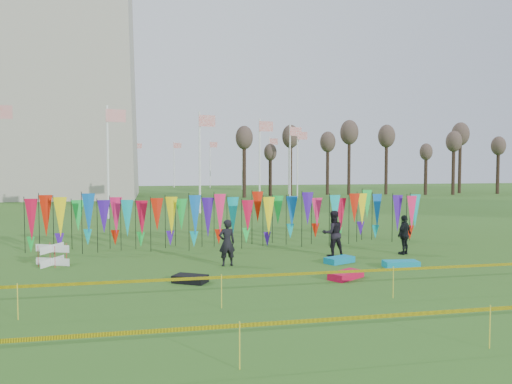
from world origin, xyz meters
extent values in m
plane|color=#315718|center=(0.00, 0.00, 0.00)|extent=(160.00, 160.00, 0.00)
cylinder|color=white|center=(14.00, 48.00, 4.00)|extent=(0.16, 0.16, 8.00)
plane|color=red|center=(14.60, 48.00, 7.30)|extent=(1.40, 0.00, 1.40)
cylinder|color=white|center=(13.05, 55.25, 4.00)|extent=(0.16, 0.16, 8.00)
plane|color=red|center=(13.65, 55.25, 7.30)|extent=(1.40, 0.00, 1.40)
cylinder|color=white|center=(10.25, 62.00, 4.00)|extent=(0.16, 0.16, 8.00)
plane|color=red|center=(10.85, 62.00, 7.30)|extent=(1.40, 0.00, 1.40)
cylinder|color=white|center=(5.80, 67.80, 4.00)|extent=(0.16, 0.16, 8.00)
plane|color=red|center=(6.40, 67.80, 7.30)|extent=(1.40, 0.00, 1.40)
cylinder|color=white|center=(0.00, 72.25, 4.00)|extent=(0.16, 0.16, 8.00)
plane|color=red|center=(0.60, 72.25, 7.30)|extent=(1.40, 0.00, 1.40)
cylinder|color=white|center=(-6.75, 75.05, 4.00)|extent=(0.16, 0.16, 8.00)
plane|color=red|center=(-6.15, 75.05, 7.30)|extent=(1.40, 0.00, 1.40)
cylinder|color=white|center=(-14.00, 76.00, 4.00)|extent=(0.16, 0.16, 8.00)
plane|color=red|center=(-13.40, 76.00, 7.30)|extent=(1.40, 0.00, 1.40)
cylinder|color=white|center=(-21.25, 75.05, 4.00)|extent=(0.16, 0.16, 8.00)
plane|color=red|center=(-20.65, 75.05, 7.30)|extent=(1.40, 0.00, 1.40)
cylinder|color=white|center=(-28.00, 72.25, 4.00)|extent=(0.16, 0.16, 8.00)
plane|color=red|center=(-27.40, 72.25, 7.30)|extent=(1.40, 0.00, 1.40)
plane|color=red|center=(-13.40, 20.00, 7.30)|extent=(1.40, 0.00, 1.40)
cylinder|color=white|center=(-6.75, 20.95, 4.00)|extent=(0.16, 0.16, 8.00)
plane|color=red|center=(-6.15, 20.95, 7.30)|extent=(1.40, 0.00, 1.40)
cylinder|color=white|center=(0.00, 23.75, 4.00)|extent=(0.16, 0.16, 8.00)
plane|color=red|center=(0.60, 23.75, 7.30)|extent=(1.40, 0.00, 1.40)
cylinder|color=white|center=(5.80, 28.20, 4.00)|extent=(0.16, 0.16, 8.00)
plane|color=red|center=(6.40, 28.20, 7.30)|extent=(1.40, 0.00, 1.40)
cylinder|color=white|center=(10.25, 34.00, 4.00)|extent=(0.16, 0.16, 8.00)
plane|color=red|center=(10.85, 34.00, 7.30)|extent=(1.40, 0.00, 1.40)
cylinder|color=white|center=(13.05, 40.75, 4.00)|extent=(0.16, 0.16, 8.00)
plane|color=red|center=(13.65, 40.75, 7.30)|extent=(1.40, 0.00, 1.40)
cylinder|color=black|center=(-9.00, 6.98, 1.21)|extent=(0.03, 0.03, 2.41)
cone|color=red|center=(-8.72, 6.98, 1.53)|extent=(0.64, 0.64, 1.60)
cylinder|color=black|center=(-8.42, 6.98, 1.21)|extent=(0.03, 0.03, 2.41)
cone|color=red|center=(-8.14, 6.98, 1.53)|extent=(0.64, 0.64, 1.60)
cylinder|color=black|center=(-7.84, 6.98, 1.21)|extent=(0.03, 0.03, 2.41)
cone|color=yellow|center=(-7.56, 6.98, 1.53)|extent=(0.64, 0.64, 1.60)
cylinder|color=black|center=(-7.26, 6.98, 1.21)|extent=(0.03, 0.03, 2.41)
cone|color=green|center=(-6.98, 6.98, 1.53)|extent=(0.64, 0.64, 1.60)
cylinder|color=black|center=(-6.68, 6.98, 1.21)|extent=(0.03, 0.03, 2.41)
cone|color=#0A5CB9|center=(-6.40, 6.98, 1.53)|extent=(0.64, 0.64, 1.60)
cylinder|color=black|center=(-6.10, 6.98, 1.21)|extent=(0.03, 0.03, 2.41)
cone|color=#3E129D|center=(-5.82, 6.98, 1.53)|extent=(0.64, 0.64, 1.60)
cylinder|color=black|center=(-5.52, 6.98, 1.21)|extent=(0.03, 0.03, 2.41)
cone|color=#FF1C5D|center=(-5.24, 6.98, 1.53)|extent=(0.64, 0.64, 1.60)
cylinder|color=black|center=(-4.94, 6.98, 1.21)|extent=(0.03, 0.03, 2.41)
cone|color=#0BABB1|center=(-4.66, 6.98, 1.53)|extent=(0.64, 0.64, 1.60)
cylinder|color=black|center=(-4.35, 6.98, 1.21)|extent=(0.03, 0.03, 2.41)
cone|color=red|center=(-4.07, 6.98, 1.53)|extent=(0.64, 0.64, 1.60)
cylinder|color=black|center=(-3.77, 6.98, 1.21)|extent=(0.03, 0.03, 2.41)
cone|color=red|center=(-3.49, 6.98, 1.53)|extent=(0.64, 0.64, 1.60)
cylinder|color=black|center=(-3.19, 6.98, 1.21)|extent=(0.03, 0.03, 2.41)
cone|color=yellow|center=(-2.91, 6.98, 1.53)|extent=(0.64, 0.64, 1.60)
cylinder|color=black|center=(-2.61, 6.98, 1.21)|extent=(0.03, 0.03, 2.41)
cone|color=green|center=(-2.33, 6.98, 1.53)|extent=(0.64, 0.64, 1.60)
cylinder|color=black|center=(-2.03, 6.98, 1.21)|extent=(0.03, 0.03, 2.41)
cone|color=#0A5CB9|center=(-1.75, 6.98, 1.53)|extent=(0.64, 0.64, 1.60)
cylinder|color=black|center=(-1.45, 6.98, 1.21)|extent=(0.03, 0.03, 2.41)
cone|color=#3E129D|center=(-1.17, 6.98, 1.53)|extent=(0.64, 0.64, 1.60)
cylinder|color=black|center=(-0.87, 6.98, 1.21)|extent=(0.03, 0.03, 2.41)
cone|color=#FF1C5D|center=(-0.59, 6.98, 1.53)|extent=(0.64, 0.64, 1.60)
cylinder|color=black|center=(-0.29, 6.98, 1.21)|extent=(0.03, 0.03, 2.41)
cone|color=#0BABB1|center=(-0.01, 6.98, 1.53)|extent=(0.64, 0.64, 1.60)
cylinder|color=black|center=(0.29, 6.98, 1.21)|extent=(0.03, 0.03, 2.41)
cone|color=red|center=(0.57, 6.98, 1.53)|extent=(0.64, 0.64, 1.60)
cylinder|color=black|center=(0.87, 6.98, 1.21)|extent=(0.03, 0.03, 2.41)
cone|color=red|center=(1.15, 6.98, 1.53)|extent=(0.64, 0.64, 1.60)
cylinder|color=black|center=(1.45, 6.98, 1.21)|extent=(0.03, 0.03, 2.41)
cone|color=yellow|center=(1.73, 6.98, 1.53)|extent=(0.64, 0.64, 1.60)
cylinder|color=black|center=(2.03, 6.98, 1.21)|extent=(0.03, 0.03, 2.41)
cone|color=green|center=(2.31, 6.98, 1.53)|extent=(0.64, 0.64, 1.60)
cylinder|color=black|center=(2.61, 6.98, 1.21)|extent=(0.03, 0.03, 2.41)
cone|color=#0A5CB9|center=(2.89, 6.98, 1.53)|extent=(0.64, 0.64, 1.60)
cylinder|color=black|center=(3.19, 6.98, 1.21)|extent=(0.03, 0.03, 2.41)
cone|color=#3E129D|center=(3.47, 6.98, 1.53)|extent=(0.64, 0.64, 1.60)
cylinder|color=black|center=(3.77, 6.98, 1.21)|extent=(0.03, 0.03, 2.41)
cone|color=#FF1C5D|center=(4.05, 6.98, 1.53)|extent=(0.64, 0.64, 1.60)
cylinder|color=black|center=(4.35, 6.98, 1.21)|extent=(0.03, 0.03, 2.41)
cone|color=#0BABB1|center=(4.63, 6.98, 1.53)|extent=(0.64, 0.64, 1.60)
cylinder|color=black|center=(4.94, 6.98, 1.21)|extent=(0.03, 0.03, 2.41)
cone|color=red|center=(5.22, 6.98, 1.53)|extent=(0.64, 0.64, 1.60)
cylinder|color=black|center=(5.52, 6.98, 1.21)|extent=(0.03, 0.03, 2.41)
cone|color=red|center=(5.80, 6.98, 1.53)|extent=(0.64, 0.64, 1.60)
cylinder|color=black|center=(6.10, 6.98, 1.21)|extent=(0.03, 0.03, 2.41)
cone|color=yellow|center=(6.38, 6.98, 1.53)|extent=(0.64, 0.64, 1.60)
cylinder|color=black|center=(6.68, 6.98, 1.21)|extent=(0.03, 0.03, 2.41)
cone|color=green|center=(6.96, 6.98, 1.53)|extent=(0.64, 0.64, 1.60)
cylinder|color=black|center=(7.26, 6.98, 1.21)|extent=(0.03, 0.03, 2.41)
cone|color=#0A5CB9|center=(7.54, 6.98, 1.53)|extent=(0.64, 0.64, 1.60)
cylinder|color=black|center=(7.84, 6.98, 1.21)|extent=(0.03, 0.03, 2.41)
cone|color=#3E129D|center=(8.12, 6.98, 1.53)|extent=(0.64, 0.64, 1.60)
cylinder|color=black|center=(8.42, 6.98, 1.21)|extent=(0.03, 0.03, 2.41)
cone|color=#FF1C5D|center=(8.70, 6.98, 1.53)|extent=(0.64, 0.64, 1.60)
cylinder|color=black|center=(9.00, 6.98, 1.21)|extent=(0.03, 0.03, 2.41)
cone|color=#0BABB1|center=(9.28, 6.98, 1.53)|extent=(0.64, 0.64, 1.60)
cube|color=yellow|center=(0.00, -2.87, 0.82)|extent=(26.00, 0.01, 0.08)
cylinder|color=yellow|center=(-7.00, -2.87, 0.45)|extent=(0.02, 0.02, 0.90)
cylinder|color=yellow|center=(-2.00, -2.87, 0.45)|extent=(0.02, 0.02, 0.90)
cylinder|color=yellow|center=(3.00, -2.87, 0.45)|extent=(0.02, 0.02, 0.90)
cube|color=yellow|center=(0.00, -6.87, 0.82)|extent=(26.00, 0.01, 0.08)
cylinder|color=yellow|center=(-2.00, -6.87, 0.45)|extent=(0.02, 0.02, 0.90)
cylinder|color=yellow|center=(3.00, -6.87, 0.45)|extent=(0.02, 0.02, 0.90)
cylinder|color=#37251B|center=(6.00, 44.00, 3.20)|extent=(0.44, 0.44, 6.40)
ellipsoid|color=#4F3D34|center=(6.00, 44.00, 6.56)|extent=(1.92, 1.92, 2.56)
cylinder|color=#37251B|center=(10.00, 44.00, 3.20)|extent=(0.44, 0.44, 6.40)
ellipsoid|color=#4F3D34|center=(10.00, 44.00, 6.56)|extent=(1.92, 1.92, 2.56)
cylinder|color=#37251B|center=(14.00, 44.00, 3.20)|extent=(0.44, 0.44, 6.40)
ellipsoid|color=#4F3D34|center=(14.00, 44.00, 6.56)|extent=(1.92, 1.92, 2.56)
cylinder|color=#37251B|center=(18.00, 44.00, 3.20)|extent=(0.44, 0.44, 6.40)
ellipsoid|color=#4F3D34|center=(18.00, 44.00, 6.56)|extent=(1.92, 1.92, 2.56)
cylinder|color=#37251B|center=(22.00, 44.00, 3.20)|extent=(0.44, 0.44, 6.40)
ellipsoid|color=#4F3D34|center=(22.00, 44.00, 6.56)|extent=(1.92, 1.92, 2.56)
cylinder|color=#37251B|center=(26.00, 44.00, 3.20)|extent=(0.44, 0.44, 6.40)
ellipsoid|color=#4F3D34|center=(26.00, 44.00, 6.56)|extent=(1.92, 1.92, 2.56)
cylinder|color=#37251B|center=(30.00, 44.00, 3.20)|extent=(0.44, 0.44, 6.40)
ellipsoid|color=#4F3D34|center=(30.00, 44.00, 6.56)|extent=(1.92, 1.92, 2.56)
cylinder|color=#37251B|center=(34.00, 44.00, 3.20)|extent=(0.44, 0.44, 6.40)
ellipsoid|color=#4F3D34|center=(34.00, 44.00, 6.56)|extent=(1.92, 1.92, 2.56)
cylinder|color=#37251B|center=(38.00, 44.00, 3.20)|extent=(0.44, 0.44, 6.40)
ellipsoid|color=#4F3D34|center=(38.00, 44.00, 6.56)|extent=(1.92, 1.92, 2.56)
cylinder|color=#37251B|center=(42.00, 44.00, 3.20)|extent=(0.44, 0.44, 6.40)
ellipsoid|color=#4F3D34|center=(42.00, 44.00, 6.56)|extent=(1.92, 1.92, 2.56)
cylinder|color=red|center=(-7.72, 3.63, 0.40)|extent=(0.02, 0.02, 0.81)
cylinder|color=red|center=(-7.02, 3.63, 0.40)|extent=(0.02, 0.02, 0.81)
cylinder|color=red|center=(-7.72, 4.34, 0.40)|extent=(0.02, 0.02, 0.81)
cylinder|color=red|center=(-7.02, 4.34, 0.40)|extent=(0.02, 0.02, 0.81)
imported|color=black|center=(-0.95, 2.62, 0.88)|extent=(0.70, 0.56, 1.75)
imported|color=black|center=(3.66, 3.75, 0.95)|extent=(0.94, 0.60, 1.89)
imported|color=black|center=(6.77, 3.52, 0.84)|extent=(1.13, 1.00, 1.67)
cube|color=#0B87B2|center=(3.39, 2.31, 0.12)|extent=(1.30, 1.02, 0.23)
cube|color=red|center=(2.61, -0.29, 0.12)|extent=(1.40, 1.21, 0.24)
cube|color=black|center=(-2.50, 0.19, 0.12)|extent=(1.21, 1.06, 0.24)
cube|color=#0C95B4|center=(5.31, 1.04, 0.12)|extent=(1.32, 0.73, 0.24)
camera|label=1|loc=(-3.64, -15.74, 3.75)|focal=35.00mm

